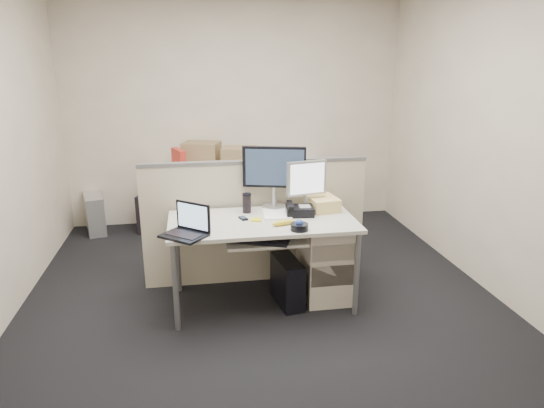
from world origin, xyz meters
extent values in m
cube|color=black|center=(0.00, 0.00, -0.01)|extent=(4.00, 4.50, 0.01)
cube|color=beige|center=(0.00, 2.25, 1.35)|extent=(4.00, 0.02, 2.70)
cube|color=beige|center=(0.00, -2.25, 1.35)|extent=(4.00, 0.02, 2.70)
cube|color=beige|center=(2.00, 0.00, 1.35)|extent=(0.02, 4.50, 2.70)
cube|color=beige|center=(0.00, 0.00, 0.71)|extent=(1.50, 0.75, 0.03)
cylinder|color=slate|center=(-0.70, -0.33, 0.35)|extent=(0.04, 0.04, 0.70)
cylinder|color=slate|center=(-0.70, 0.33, 0.35)|extent=(0.04, 0.04, 0.70)
cylinder|color=slate|center=(0.70, -0.33, 0.35)|extent=(0.04, 0.04, 0.70)
cylinder|color=slate|center=(0.70, 0.33, 0.35)|extent=(0.04, 0.04, 0.70)
cube|color=beige|center=(0.00, -0.18, 0.62)|extent=(0.62, 0.32, 0.02)
cube|color=beige|center=(0.55, 0.05, 0.33)|extent=(0.40, 0.55, 0.65)
cube|color=#B3A691|center=(0.00, 0.45, 0.55)|extent=(2.00, 0.06, 1.10)
cube|color=beige|center=(0.00, 1.93, 0.36)|extent=(2.00, 0.60, 0.72)
cube|color=black|center=(0.15, 0.32, 1.00)|extent=(0.57, 0.34, 0.54)
cube|color=#B7B7BC|center=(0.40, 0.18, 0.94)|extent=(0.38, 0.24, 0.43)
cube|color=black|center=(-0.62, -0.28, 0.85)|extent=(0.39, 0.37, 0.23)
cylinder|color=black|center=(0.24, -0.28, 0.76)|extent=(0.18, 0.18, 0.05)
cube|color=black|center=(0.32, 0.08, 0.77)|extent=(0.24, 0.21, 0.07)
cube|color=white|center=(0.14, 0.12, 0.74)|extent=(0.24, 0.30, 0.01)
cube|color=#CFD318|center=(-0.05, 0.00, 0.74)|extent=(0.10, 0.10, 0.01)
cylinder|color=black|center=(-0.10, 0.22, 0.81)|extent=(0.09, 0.09, 0.15)
ellipsoid|color=yellow|center=(0.14, -0.15, 0.75)|extent=(0.20, 0.09, 0.04)
cube|color=black|center=(-0.15, 0.05, 0.74)|extent=(0.07, 0.10, 0.01)
cube|color=#F3DE81|center=(0.55, 0.20, 0.78)|extent=(0.27, 0.32, 0.11)
cube|color=black|center=(-0.05, -0.22, 0.64)|extent=(0.47, 0.31, 0.02)
cube|color=black|center=(0.20, -0.05, 0.20)|extent=(0.23, 0.44, 0.39)
cube|color=black|center=(-1.05, 2.03, 0.23)|extent=(0.32, 0.52, 0.45)
cube|color=#B7B7BC|center=(-1.70, 2.03, 0.22)|extent=(0.31, 0.51, 0.45)
cube|color=#8A754F|center=(-0.42, 2.05, 0.87)|extent=(0.49, 0.42, 0.31)
cube|color=#8A754F|center=(0.00, 1.81, 0.86)|extent=(0.44, 0.38, 0.28)
cube|color=red|center=(-0.69, 1.83, 0.86)|extent=(0.17, 0.30, 0.27)
camera|label=1|loc=(-0.53, -3.65, 1.99)|focal=32.00mm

